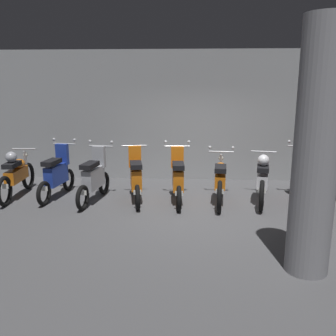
% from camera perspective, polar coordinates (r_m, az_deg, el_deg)
% --- Properties ---
extents(ground_plane, '(80.00, 80.00, 0.00)m').
position_cam_1_polar(ground_plane, '(7.67, 4.83, -6.47)').
color(ground_plane, '#4C4C4F').
extents(back_wall, '(16.24, 0.30, 3.38)m').
position_cam_1_polar(back_wall, '(9.88, 4.66, 7.99)').
color(back_wall, gray).
rests_on(back_wall, ground).
extents(motorbike_slot_0, '(0.56, 1.95, 1.08)m').
position_cam_1_polar(motorbike_slot_0, '(9.04, -22.32, -0.91)').
color(motorbike_slot_0, black).
rests_on(motorbike_slot_0, ground).
extents(motorbike_slot_1, '(0.59, 1.68, 1.29)m').
position_cam_1_polar(motorbike_slot_1, '(8.72, -16.74, -0.95)').
color(motorbike_slot_1, black).
rests_on(motorbike_slot_1, ground).
extents(motorbike_slot_2, '(0.58, 1.67, 1.29)m').
position_cam_1_polar(motorbike_slot_2, '(8.21, -11.31, -1.50)').
color(motorbike_slot_2, black).
rests_on(motorbike_slot_2, ground).
extents(motorbike_slot_3, '(0.57, 1.67, 1.18)m').
position_cam_1_polar(motorbike_slot_3, '(8.12, -4.98, -1.48)').
color(motorbike_slot_3, black).
rests_on(motorbike_slot_3, ground).
extents(motorbike_slot_4, '(0.59, 1.68, 1.29)m').
position_cam_1_polar(motorbike_slot_4, '(8.02, 1.52, -1.58)').
color(motorbike_slot_4, black).
rests_on(motorbike_slot_4, ground).
extents(motorbike_slot_5, '(0.59, 1.95, 1.15)m').
position_cam_1_polar(motorbike_slot_5, '(8.11, 8.05, -1.82)').
color(motorbike_slot_5, black).
rests_on(motorbike_slot_5, ground).
extents(motorbike_slot_6, '(0.61, 1.93, 1.08)m').
position_cam_1_polar(motorbike_slot_6, '(8.29, 14.34, -1.53)').
color(motorbike_slot_6, black).
rests_on(motorbike_slot_6, ground).
extents(motorbike_slot_7, '(0.59, 1.68, 1.29)m').
position_cam_1_polar(motorbike_slot_7, '(8.57, 20.28, -1.18)').
color(motorbike_slot_7, black).
rests_on(motorbike_slot_7, ground).
extents(support_pillar, '(0.58, 0.58, 3.38)m').
position_cam_1_polar(support_pillar, '(5.16, 21.88, 2.37)').
color(support_pillar, gray).
rests_on(support_pillar, ground).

